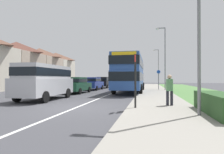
{
  "coord_description": "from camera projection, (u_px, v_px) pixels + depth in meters",
  "views": [
    {
      "loc": [
        3.63,
        -9.06,
        1.47
      ],
      "look_at": [
        0.65,
        6.2,
        1.6
      ],
      "focal_mm": 30.59,
      "sensor_mm": 36.0,
      "label": 1
    }
  ],
  "objects": [
    {
      "name": "bus_stop_sign",
      "position": [
        135.0,
        77.0,
        8.84
      ],
      "size": [
        0.09,
        0.52,
        2.6
      ],
      "color": "black",
      "rests_on": "ground_plane"
    },
    {
      "name": "ground_plane",
      "position": [
        76.0,
        108.0,
        9.57
      ],
      "size": [
        120.0,
        120.0,
        0.0
      ],
      "primitive_type": "plane",
      "color": "#424247"
    },
    {
      "name": "street_lamp_far",
      "position": [
        158.0,
        65.0,
        40.47
      ],
      "size": [
        1.14,
        0.2,
        7.65
      ],
      "color": "slate",
      "rests_on": "ground_plane"
    },
    {
      "name": "pavement_near_side",
      "position": [
        157.0,
        97.0,
        14.66
      ],
      "size": [
        3.2,
        68.0,
        0.12
      ],
      "primitive_type": "cube",
      "color": "gray",
      "rests_on": "ground_plane"
    },
    {
      "name": "parked_car_dark_green",
      "position": [
        76.0,
        84.0,
        19.18
      ],
      "size": [
        1.93,
        4.58,
        1.61
      ],
      "color": "#19472D",
      "rests_on": "ground_plane"
    },
    {
      "name": "roadside_hedge",
      "position": [
        220.0,
        105.0,
        7.3
      ],
      "size": [
        1.1,
        3.67,
        0.9
      ],
      "primitive_type": "cube",
      "color": "#2D5128",
      "rests_on": "ground_plane"
    },
    {
      "name": "lane_marking_centre",
      "position": [
        109.0,
        95.0,
        17.42
      ],
      "size": [
        0.14,
        60.0,
        0.01
      ],
      "primitive_type": "cube",
      "color": "silver",
      "rests_on": "ground_plane"
    },
    {
      "name": "parked_van_silver",
      "position": [
        45.0,
        79.0,
        13.24
      ],
      "size": [
        2.11,
        5.22,
        2.39
      ],
      "color": "#B7B7BC",
      "rests_on": "ground_plane"
    },
    {
      "name": "street_lamp_near",
      "position": [
        196.0,
        8.0,
        7.07
      ],
      "size": [
        1.14,
        0.2,
        7.13
      ],
      "color": "slate",
      "rests_on": "ground_plane"
    },
    {
      "name": "house_terrace_far_side",
      "position": [
        29.0,
        66.0,
        31.22
      ],
      "size": [
        6.33,
        24.17,
        6.94
      ],
      "color": "beige",
      "rests_on": "ground_plane"
    },
    {
      "name": "parked_car_blue",
      "position": [
        93.0,
        83.0,
        24.7
      ],
      "size": [
        1.94,
        4.52,
        1.64
      ],
      "color": "navy",
      "rests_on": "ground_plane"
    },
    {
      "name": "pedestrian_at_stop",
      "position": [
        170.0,
        88.0,
        9.6
      ],
      "size": [
        0.34,
        0.34,
        1.67
      ],
      "color": "#23232D",
      "rests_on": "ground_plane"
    },
    {
      "name": "parked_car_black",
      "position": [
        103.0,
        82.0,
        30.03
      ],
      "size": [
        1.97,
        4.18,
        1.72
      ],
      "color": "black",
      "rests_on": "ground_plane"
    },
    {
      "name": "double_decker_bus",
      "position": [
        130.0,
        72.0,
        20.33
      ],
      "size": [
        2.8,
        10.38,
        3.7
      ],
      "color": "#284C93",
      "rests_on": "ground_plane"
    },
    {
      "name": "cycle_route_sign",
      "position": [
        159.0,
        79.0,
        23.53
      ],
      "size": [
        0.44,
        0.08,
        2.52
      ],
      "color": "slate",
      "rests_on": "ground_plane"
    },
    {
      "name": "street_lamp_mid",
      "position": [
        164.0,
        55.0,
        22.5
      ],
      "size": [
        1.14,
        0.2,
        7.51
      ],
      "color": "slate",
      "rests_on": "ground_plane"
    },
    {
      "name": "grass_verge_seaward",
      "position": [
        217.0,
        98.0,
        13.83
      ],
      "size": [
        6.0,
        68.0,
        0.08
      ],
      "primitive_type": "cube",
      "color": "#517F42",
      "rests_on": "ground_plane"
    }
  ]
}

